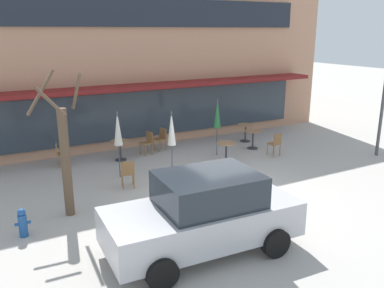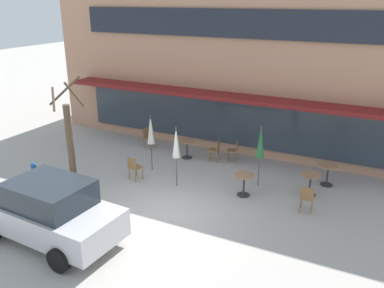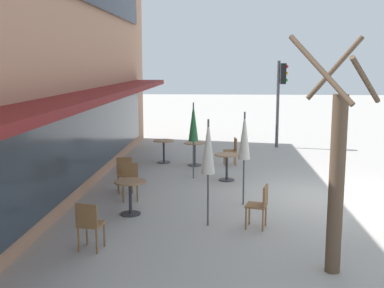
# 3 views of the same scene
# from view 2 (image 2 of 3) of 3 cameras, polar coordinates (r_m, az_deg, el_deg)

# --- Properties ---
(ground_plane) EXTENTS (80.00, 80.00, 0.00)m
(ground_plane) POSITION_cam_2_polar(r_m,az_deg,el_deg) (12.66, -3.52, -10.05)
(ground_plane) COLOR #ADA8A0
(building_facade) EXTENTS (18.51, 9.10, 7.43)m
(building_facade) POSITION_cam_2_polar(r_m,az_deg,el_deg) (20.35, 10.84, 12.24)
(building_facade) COLOR tan
(building_facade) RESTS_ON ground
(cafe_table_near_wall) EXTENTS (0.70, 0.70, 0.76)m
(cafe_table_near_wall) POSITION_cam_2_polar(r_m,az_deg,el_deg) (14.21, 16.27, -5.02)
(cafe_table_near_wall) COLOR #333338
(cafe_table_near_wall) RESTS_ON ground
(cafe_table_streetside) EXTENTS (0.70, 0.70, 0.76)m
(cafe_table_streetside) POSITION_cam_2_polar(r_m,az_deg,el_deg) (15.12, 18.53, -3.73)
(cafe_table_streetside) COLOR #333338
(cafe_table_streetside) RESTS_ON ground
(cafe_table_by_tree) EXTENTS (0.70, 0.70, 0.76)m
(cafe_table_by_tree) POSITION_cam_2_polar(r_m,az_deg,el_deg) (13.73, 7.30, -5.23)
(cafe_table_by_tree) COLOR #333338
(cafe_table_by_tree) RESTS_ON ground
(cafe_table_mid_patio) EXTENTS (0.70, 0.70, 0.76)m
(cafe_table_mid_patio) POSITION_cam_2_polar(r_m,az_deg,el_deg) (16.76, -0.72, -0.32)
(cafe_table_mid_patio) COLOR #333338
(cafe_table_mid_patio) RESTS_ON ground
(patio_umbrella_green_folded) EXTENTS (0.28, 0.28, 2.20)m
(patio_umbrella_green_folded) POSITION_cam_2_polar(r_m,az_deg,el_deg) (14.10, 9.60, 0.23)
(patio_umbrella_green_folded) COLOR #4C4C51
(patio_umbrella_green_folded) RESTS_ON ground
(patio_umbrella_cream_folded) EXTENTS (0.28, 0.28, 2.20)m
(patio_umbrella_cream_folded) POSITION_cam_2_polar(r_m,az_deg,el_deg) (15.28, -5.81, 1.96)
(patio_umbrella_cream_folded) COLOR #4C4C51
(patio_umbrella_cream_folded) RESTS_ON ground
(patio_umbrella_corner_open) EXTENTS (0.28, 0.28, 2.20)m
(patio_umbrella_corner_open) POSITION_cam_2_polar(r_m,az_deg,el_deg) (13.89, -2.24, 0.20)
(patio_umbrella_corner_open) COLOR #4C4C51
(patio_umbrella_corner_open) RESTS_ON ground
(cafe_chair_0) EXTENTS (0.47, 0.47, 0.89)m
(cafe_chair_0) POSITION_cam_2_polar(r_m,az_deg,el_deg) (16.47, 3.32, -0.69)
(cafe_chair_0) COLOR olive
(cafe_chair_0) RESTS_ON ground
(cafe_chair_1) EXTENTS (0.44, 0.44, 0.89)m
(cafe_chair_1) POSITION_cam_2_polar(r_m,az_deg,el_deg) (13.09, 15.83, -7.15)
(cafe_chair_1) COLOR olive
(cafe_chair_1) RESTS_ON ground
(cafe_chair_2) EXTENTS (0.49, 0.49, 0.89)m
(cafe_chair_2) POSITION_cam_2_polar(r_m,az_deg,el_deg) (14.91, -8.16, -3.14)
(cafe_chair_2) COLOR olive
(cafe_chair_2) RESTS_ON ground
(cafe_chair_3) EXTENTS (0.46, 0.46, 0.89)m
(cafe_chair_3) POSITION_cam_2_polar(r_m,az_deg,el_deg) (18.03, -6.21, 1.08)
(cafe_chair_3) COLOR olive
(cafe_chair_3) RESTS_ON ground
(cafe_chair_4) EXTENTS (0.49, 0.49, 0.89)m
(cafe_chair_4) POSITION_cam_2_polar(r_m,az_deg,el_deg) (16.46, 5.93, -0.77)
(cafe_chair_4) COLOR olive
(cafe_chair_4) RESTS_ON ground
(parked_sedan) EXTENTS (4.29, 2.18, 1.76)m
(parked_sedan) POSITION_cam_2_polar(r_m,az_deg,el_deg) (11.77, -19.45, -8.82)
(parked_sedan) COLOR #B7B7BC
(parked_sedan) RESTS_ON ground
(street_tree) EXTENTS (1.29, 1.41, 3.73)m
(street_tree) POSITION_cam_2_polar(r_m,az_deg,el_deg) (15.01, -16.82, 0.91)
(street_tree) COLOR brown
(street_tree) RESTS_ON ground
(fire_hydrant) EXTENTS (0.36, 0.20, 0.71)m
(fire_hydrant) POSITION_cam_2_polar(r_m,az_deg,el_deg) (15.85, -21.27, -3.60)
(fire_hydrant) COLOR #1E4C8C
(fire_hydrant) RESTS_ON ground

